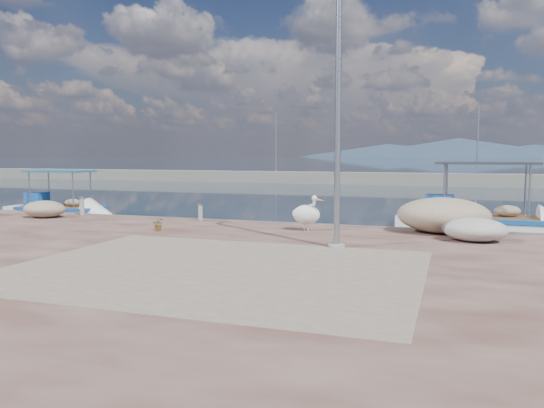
{
  "coord_description": "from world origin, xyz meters",
  "views": [
    {
      "loc": [
        5.97,
        -13.58,
        3.03
      ],
      "look_at": [
        0.0,
        3.8,
        1.3
      ],
      "focal_mm": 35.0,
      "sensor_mm": 36.0,
      "label": 1
    }
  ],
  "objects_px": {
    "boat_left": "(60,213)",
    "boat_right": "(482,226)",
    "lamp_post": "(338,125)",
    "bollard_near": "(200,211)",
    "pelican": "(307,214)"
  },
  "relations": [
    {
      "from": "boat_right",
      "to": "bollard_near",
      "type": "bearing_deg",
      "value": -157.67
    },
    {
      "from": "boat_right",
      "to": "pelican",
      "type": "height_order",
      "value": "boat_right"
    },
    {
      "from": "pelican",
      "to": "bollard_near",
      "type": "distance_m",
      "value": 4.73
    },
    {
      "from": "boat_left",
      "to": "lamp_post",
      "type": "xyz_separation_m",
      "value": [
        14.98,
        -6.7,
        3.59
      ]
    },
    {
      "from": "lamp_post",
      "to": "bollard_near",
      "type": "bearing_deg",
      "value": 146.54
    },
    {
      "from": "boat_right",
      "to": "bollard_near",
      "type": "relative_size",
      "value": 10.01
    },
    {
      "from": "boat_left",
      "to": "pelican",
      "type": "distance_m",
      "value": 13.98
    },
    {
      "from": "boat_left",
      "to": "lamp_post",
      "type": "height_order",
      "value": "lamp_post"
    },
    {
      "from": "pelican",
      "to": "bollard_near",
      "type": "height_order",
      "value": "pelican"
    },
    {
      "from": "boat_left",
      "to": "boat_right",
      "type": "xyz_separation_m",
      "value": [
        19.04,
        1.14,
        0.04
      ]
    },
    {
      "from": "boat_left",
      "to": "pelican",
      "type": "relative_size",
      "value": 4.46
    },
    {
      "from": "boat_left",
      "to": "boat_right",
      "type": "relative_size",
      "value": 0.83
    },
    {
      "from": "boat_left",
      "to": "bollard_near",
      "type": "relative_size",
      "value": 8.27
    },
    {
      "from": "pelican",
      "to": "bollard_near",
      "type": "bearing_deg",
      "value": -172.83
    },
    {
      "from": "boat_left",
      "to": "boat_right",
      "type": "height_order",
      "value": "boat_right"
    }
  ]
}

